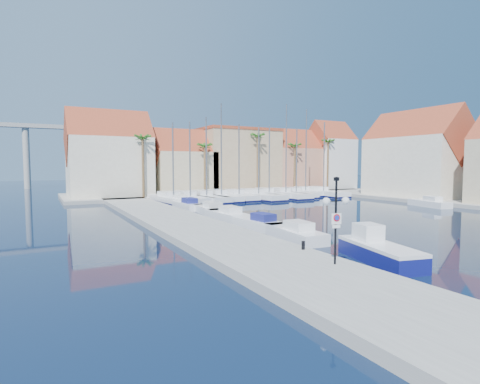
{
  "coord_description": "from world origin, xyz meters",
  "views": [
    {
      "loc": [
        -19.87,
        -14.18,
        5.37
      ],
      "look_at": [
        -4.48,
        14.3,
        3.0
      ],
      "focal_mm": 28.0,
      "sensor_mm": 36.0,
      "label": 1
    }
  ],
  "objects": [
    {
      "name": "ground",
      "position": [
        0.0,
        0.0,
        0.0
      ],
      "size": [
        260.0,
        260.0,
        0.0
      ],
      "primitive_type": "plane",
      "color": "black",
      "rests_on": "ground"
    },
    {
      "name": "quay_west",
      "position": [
        -9.0,
        13.5,
        0.25
      ],
      "size": [
        6.0,
        77.0,
        0.5
      ],
      "primitive_type": "cube",
      "color": "gray",
      "rests_on": "ground"
    },
    {
      "name": "shore_north",
      "position": [
        10.0,
        48.0,
        0.25
      ],
      "size": [
        54.0,
        16.0,
        0.5
      ],
      "primitive_type": "cube",
      "color": "gray",
      "rests_on": "ground"
    },
    {
      "name": "shore_east",
      "position": [
        32.0,
        15.0,
        0.25
      ],
      "size": [
        12.0,
        60.0,
        0.5
      ],
      "primitive_type": "cube",
      "color": "gray",
      "rests_on": "ground"
    },
    {
      "name": "lamp_post",
      "position": [
        -7.2,
        -0.54,
        3.31
      ],
      "size": [
        1.44,
        0.58,
        4.29
      ],
      "rotation": [
        0.0,
        0.0,
        -0.18
      ],
      "color": "black",
      "rests_on": "quay_west"
    },
    {
      "name": "bollard",
      "position": [
        -6.6,
        2.73,
        0.75
      ],
      "size": [
        0.2,
        0.2,
        0.49
      ],
      "primitive_type": "cylinder",
      "color": "black",
      "rests_on": "quay_west"
    },
    {
      "name": "fishing_boat",
      "position": [
        -3.45,
        0.14,
        0.65
      ],
      "size": [
        3.15,
        5.91,
        1.97
      ],
      "rotation": [
        0.0,
        0.0,
        -0.24
      ],
      "color": "navy",
      "rests_on": "ground"
    },
    {
      "name": "motorboat_west_0",
      "position": [
        -3.81,
        7.27,
        0.51
      ],
      "size": [
        2.49,
        6.19,
        1.4
      ],
      "rotation": [
        0.0,
        0.0,
        -0.09
      ],
      "color": "white",
      "rests_on": "ground"
    },
    {
      "name": "motorboat_west_1",
      "position": [
        -3.81,
        12.09,
        0.51
      ],
      "size": [
        2.31,
        5.76,
        1.4
      ],
      "rotation": [
        0.0,
        0.0,
        0.09
      ],
      "color": "white",
      "rests_on": "ground"
    },
    {
      "name": "motorboat_west_2",
      "position": [
        -3.79,
        18.08,
        0.51
      ],
      "size": [
        2.13,
        6.36,
        1.4
      ],
      "rotation": [
        0.0,
        0.0,
        0.02
      ],
      "color": "white",
      "rests_on": "ground"
    },
    {
      "name": "motorboat_west_3",
      "position": [
        -3.37,
        23.05,
        0.51
      ],
      "size": [
        2.81,
        6.92,
        1.4
      ],
      "rotation": [
        0.0,
        0.0,
        -0.1
      ],
      "color": "white",
      "rests_on": "ground"
    },
    {
      "name": "motorboat_west_4",
      "position": [
        -3.98,
        28.47,
        0.51
      ],
      "size": [
        1.97,
        6.03,
        1.4
      ],
      "rotation": [
        0.0,
        0.0,
        0.01
      ],
      "color": "white",
      "rests_on": "ground"
    },
    {
      "name": "motorboat_west_5",
      "position": [
        -3.51,
        32.8,
        0.51
      ],
      "size": [
        2.01,
        6.22,
        1.4
      ],
      "rotation": [
        0.0,
        0.0,
        -0.0
      ],
      "color": "white",
      "rests_on": "ground"
    },
    {
      "name": "motorboat_west_6",
      "position": [
        -3.41,
        37.55,
        0.51
      ],
      "size": [
        2.15,
        6.57,
        1.4
      ],
      "rotation": [
        0.0,
        0.0,
        -0.01
      ],
      "color": "white",
      "rests_on": "ground"
    },
    {
      "name": "motorboat_east_1",
      "position": [
        23.98,
        16.03,
        0.51
      ],
      "size": [
        2.95,
        5.91,
        1.4
      ],
      "rotation": [
        0.0,
        0.0,
        -0.21
      ],
      "color": "white",
      "rests_on": "ground"
    },
    {
      "name": "sailboat_0",
      "position": [
        -3.72,
        35.62,
        0.55
      ],
      "size": [
        4.02,
        11.8,
        11.05
      ],
      "rotation": [
        0.0,
        0.0,
        0.08
      ],
      "color": "white",
      "rests_on": "ground"
    },
    {
      "name": "sailboat_1",
      "position": [
        -1.1,
        36.06,
        0.56
      ],
      "size": [
        3.78,
        11.26,
        11.35
      ],
      "rotation": [
        0.0,
        0.0,
        0.08
      ],
      "color": "white",
      "rests_on": "ground"
    },
    {
      "name": "sailboat_2",
      "position": [
        1.37,
        35.99,
        0.56
      ],
      "size": [
        3.71,
        11.56,
        12.13
      ],
      "rotation": [
        0.0,
        0.0,
        0.06
      ],
      "color": "white",
      "rests_on": "ground"
    },
    {
      "name": "sailboat_3",
      "position": [
        3.88,
        36.1,
        0.59
      ],
      "size": [
        3.28,
        10.93,
        14.25
      ],
      "rotation": [
        0.0,
        0.0,
        -0.04
      ],
      "color": "white",
      "rests_on": "ground"
    },
    {
      "name": "sailboat_4",
      "position": [
        6.66,
        35.79,
        0.58
      ],
      "size": [
        2.63,
        9.59,
        11.36
      ],
      "rotation": [
        0.0,
        0.0,
        0.01
      ],
      "color": "white",
      "rests_on": "ground"
    },
    {
      "name": "sailboat_5",
      "position": [
        9.79,
        35.48,
        0.55
      ],
      "size": [
        3.94,
        12.11,
        11.34
      ],
      "rotation": [
        0.0,
        0.0,
        0.07
      ],
      "color": "white",
      "rests_on": "ground"
    },
    {
      "name": "sailboat_6",
      "position": [
        12.49,
        36.47,
        0.57
      ],
      "size": [
        3.15,
        10.33,
        11.54
      ],
      "rotation": [
        0.0,
        0.0,
        -0.04
      ],
      "color": "white",
      "rests_on": "ground"
    },
    {
      "name": "sailboat_7",
      "position": [
        14.99,
        35.53,
        0.59
      ],
      "size": [
        3.28,
        11.77,
        14.9
      ],
      "rotation": [
        0.0,
        0.0,
        -0.02
      ],
      "color": "white",
      "rests_on": "ground"
    },
    {
      "name": "sailboat_8",
      "position": [
        17.3,
        35.74,
        0.57
      ],
      "size": [
        2.76,
        9.82,
        11.26
      ],
      "rotation": [
        0.0,
        0.0,
        -0.02
      ],
      "color": "white",
      "rests_on": "ground"
    },
    {
      "name": "sailboat_9",
      "position": [
        20.27,
        36.94,
        0.67
      ],
      "size": [
        2.59,
        8.26,
        14.68
      ],
      "rotation": [
        0.0,
        0.0,
        -0.05
      ],
      "color": "white",
      "rests_on": "ground"
    },
    {
      "name": "sailboat_10",
      "position": [
        22.74,
        35.42,
        0.56
      ],
      "size": [
        3.9,
        11.87,
        12.47
      ],
      "rotation": [
        0.0,
        0.0,
        -0.07
      ],
      "color": "white",
      "rests_on": "ground"
    },
    {
      "name": "building_0",
      "position": [
        -10.0,
        47.0,
        6.52
      ],
      "size": [
        12.3,
        9.0,
        13.5
      ],
      "color": "beige",
      "rests_on": "shore_north"
    },
    {
      "name": "building_1",
      "position": [
        2.0,
        47.0,
        5.3
      ],
      "size": [
        10.3,
        8.0,
        11.0
      ],
      "color": "tan",
      "rests_on": "shore_north"
    },
    {
      "name": "building_2",
      "position": [
        13.0,
        48.0,
        6.26
      ],
      "size": [
        14.2,
        10.2,
        11.5
      ],
      "color": "tan",
      "rests_on": "shore_north"
    },
    {
      "name": "building_3",
      "position": [
        25.0,
        47.0,
        5.86
      ],
      "size": [
        10.3,
        8.0,
        12.0
      ],
      "color": "tan",
      "rests_on": "shore_north"
    },
    {
      "name": "building_4",
      "position": [
        34.0,
        46.0,
        6.97
      ],
      "size": [
        8.3,
        8.0,
        14.0
      ],
      "color": "white",
      "rests_on": "shore_north"
    },
    {
      "name": "building_6",
      "position": [
        32.0,
        24.0,
        6.52
      ],
      "size": [
        9.0,
        14.3,
        13.5
      ],
      "color": "beige",
      "rests_on": "shore_east"
    },
    {
      "name": "palm_0",
      "position": [
        -6.0,
        42.0,
        9.08
      ],
      "size": [
        2.6,
        2.6,
        10.15
      ],
      "color": "brown",
      "rests_on": "shore_north"
    },
    {
      "name": "palm_1",
      "position": [
        4.0,
        42.0,
        8.14
      ],
      "size": [
        2.6,
        2.6,
        9.15
      ],
      "color": "brown",
      "rests_on": "shore_north"
    },
    {
      "name": "palm_2",
      "position": [
        14.0,
        42.0,
        10.02
      ],
      "size": [
        2.6,
        2.6,
        11.15
      ],
      "color": "brown",
      "rests_on": "shore_north"
    },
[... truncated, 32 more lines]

